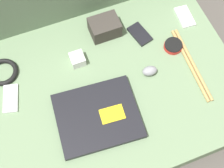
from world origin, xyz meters
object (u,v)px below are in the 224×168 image
phone_small (11,98)px  charger_brick (78,59)px  laptop (98,116)px  phone_black (140,34)px  speaker_puck (173,46)px  phone_silver (185,17)px  camera_pouch (105,27)px  computer_mouse (150,72)px

phone_small → charger_brick: size_ratio=2.14×
laptop → phone_black: 0.41m
speaker_puck → phone_silver: 0.17m
camera_pouch → phone_silver: bearing=-8.7°
laptop → phone_silver: size_ratio=2.84×
phone_silver → phone_black: bearing=-172.4°
computer_mouse → phone_small: size_ratio=0.51×
speaker_puck → camera_pouch: (-0.24, 0.18, 0.03)m
phone_silver → computer_mouse: bearing=-138.1°
speaker_puck → phone_silver: bearing=46.0°
phone_small → camera_pouch: bearing=33.8°
computer_mouse → camera_pouch: (-0.10, 0.26, 0.02)m
computer_mouse → camera_pouch: 0.27m
phone_silver → phone_small: (-0.81, -0.10, -0.00)m
speaker_puck → charger_brick: 0.40m
computer_mouse → charger_brick: bearing=154.7°
computer_mouse → laptop: bearing=-152.6°
phone_small → camera_pouch: size_ratio=1.02×
phone_black → charger_brick: 0.29m
speaker_puck → phone_small: (-0.69, 0.02, -0.01)m
computer_mouse → phone_black: size_ratio=0.54×
speaker_puck → phone_black: 0.15m
computer_mouse → phone_small: 0.56m
computer_mouse → phone_small: bearing=177.0°
speaker_puck → phone_black: (-0.11, 0.11, -0.00)m
camera_pouch → charger_brick: camera_pouch is taller
laptop → speaker_puck: (0.40, 0.18, -0.00)m
speaker_puck → phone_black: speaker_puck is taller
laptop → phone_small: bearing=151.2°
laptop → phone_small: size_ratio=2.59×
speaker_puck → camera_pouch: size_ratio=0.62×
speaker_puck → computer_mouse: bearing=-150.9°
phone_silver → camera_pouch: bearing=175.6°
charger_brick → speaker_puck: bearing=-11.3°
laptop → phone_black: bearing=48.6°
phone_black → camera_pouch: (-0.14, 0.07, 0.03)m
phone_silver → camera_pouch: size_ratio=0.93×
speaker_puck → charger_brick: size_ratio=1.31×
charger_brick → phone_black: bearing=5.7°
camera_pouch → phone_small: bearing=-160.6°
charger_brick → camera_pouch: bearing=32.0°
phone_silver → phone_small: size_ratio=0.91×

